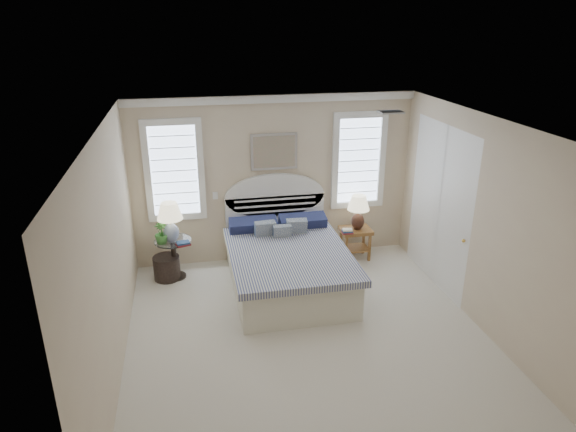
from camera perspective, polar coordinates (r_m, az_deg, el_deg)
The scene contains 21 objects.
floor at distance 6.63m, azimuth 2.42°, elevation -13.65°, with size 4.50×5.00×0.01m, color beige.
ceiling at distance 5.55m, azimuth 2.86°, elevation 9.85°, with size 4.50×5.00×0.01m, color white.
wall_back at distance 8.26m, azimuth -1.56°, elevation 4.05°, with size 4.50×0.02×2.70m, color beige.
wall_left at distance 5.88m, azimuth -19.25°, elevation -4.59°, with size 0.02×5.00×2.70m, color beige.
wall_right at distance 6.83m, azimuth 21.26°, elevation -1.22°, with size 0.02×5.00×2.70m, color beige.
crown_molding at distance 7.93m, azimuth -1.61°, elevation 12.91°, with size 4.50×0.08×0.12m, color white.
hvac_vent at distance 6.68m, azimuth 11.36°, elevation 11.26°, with size 0.30×0.20×0.02m, color #B2B2B2.
switch_plate at distance 8.20m, azimuth -8.08°, elevation 2.26°, with size 0.08×0.01×0.12m, color white.
window_left at distance 8.06m, azimuth -12.52°, elevation 4.96°, with size 0.90×0.06×1.60m, color silver.
window_right at distance 8.51m, azimuth 7.82°, elevation 6.14°, with size 0.90×0.06×1.60m, color silver.
painting at distance 8.09m, azimuth -1.55°, elevation 7.15°, with size 0.74×0.04×0.58m, color silver.
closet_door at distance 7.84m, azimuth 16.46°, elevation 1.04°, with size 0.02×1.80×2.40m, color white.
bed at distance 7.66m, azimuth -0.13°, elevation -5.14°, with size 1.72×2.28×1.47m.
side_table_left at distance 8.08m, azimuth -12.56°, elevation -4.22°, with size 0.56×0.56×0.63m.
nightstand_right at distance 8.58m, azimuth 7.50°, elevation -2.31°, with size 0.50×0.40×0.53m.
floor_pot at distance 8.16m, azimuth -13.31°, elevation -5.61°, with size 0.41×0.41×0.37m, color black.
lamp_left at distance 7.81m, azimuth -12.98°, elevation -0.19°, with size 0.42×0.42×0.62m.
lamp_right at distance 8.41m, azimuth 7.83°, elevation 0.84°, with size 0.45×0.45×0.59m.
potted_plant at distance 7.84m, azimuth -13.91°, elevation -1.79°, with size 0.20×0.20×0.35m, color #317930.
books_left at distance 7.76m, azimuth -11.56°, elevation -3.02°, with size 0.22×0.18×0.05m.
books_right at distance 8.33m, azimuth 6.62°, elevation -1.70°, with size 0.19×0.15×0.07m.
Camera 1 is at (-1.35, -5.27, 3.80)m, focal length 32.00 mm.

